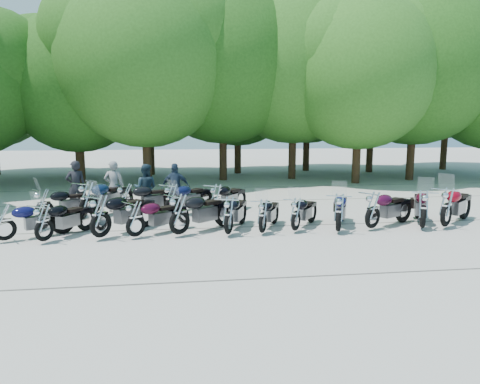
{
  "coord_description": "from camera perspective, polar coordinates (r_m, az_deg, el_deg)",
  "views": [
    {
      "loc": [
        -1.66,
        -11.24,
        3.11
      ],
      "look_at": [
        0.0,
        1.5,
        1.1
      ],
      "focal_mm": 32.0,
      "sensor_mm": 36.0,
      "label": 1
    }
  ],
  "objects": [
    {
      "name": "ground",
      "position": [
        11.78,
        0.95,
        -6.42
      ],
      "size": [
        90.0,
        90.0,
        0.0
      ],
      "primitive_type": "plane",
      "color": "#A29C92",
      "rests_on": "ground"
    },
    {
      "name": "tree_2",
      "position": [
        24.82,
        -21.01,
        13.4
      ],
      "size": [
        7.31,
        7.31,
        8.97
      ],
      "color": "#3A2614",
      "rests_on": "ground"
    },
    {
      "name": "tree_3",
      "position": [
        22.79,
        -12.71,
        16.78
      ],
      "size": [
        8.7,
        8.7,
        10.67
      ],
      "color": "#3A2614",
      "rests_on": "ground"
    },
    {
      "name": "tree_4",
      "position": [
        24.69,
        -2.35,
        17.09
      ],
      "size": [
        9.13,
        9.13,
        11.2
      ],
      "color": "#3A2614",
      "rests_on": "ground"
    },
    {
      "name": "tree_5",
      "position": [
        25.48,
        7.21,
        16.63
      ],
      "size": [
        9.04,
        9.04,
        11.1
      ],
      "color": "#3A2614",
      "rests_on": "ground"
    },
    {
      "name": "tree_6",
      "position": [
        24.06,
        15.69,
        15.02
      ],
      "size": [
        8.0,
        8.0,
        9.82
      ],
      "color": "#3A2614",
      "rests_on": "ground"
    },
    {
      "name": "tree_7",
      "position": [
        26.58,
        22.43,
        15.33
      ],
      "size": [
        8.79,
        8.79,
        10.79
      ],
      "color": "#3A2614",
      "rests_on": "ground"
    },
    {
      "name": "tree_10",
      "position": [
        29.09,
        -21.16,
        13.33
      ],
      "size": [
        7.78,
        7.78,
        9.55
      ],
      "color": "#3A2614",
      "rests_on": "ground"
    },
    {
      "name": "tree_11",
      "position": [
        27.85,
        -12.07,
        13.61
      ],
      "size": [
        7.56,
        7.56,
        9.28
      ],
      "color": "#3A2614",
      "rests_on": "ground"
    },
    {
      "name": "tree_12",
      "position": [
        28.05,
        -0.31,
        14.24
      ],
      "size": [
        7.88,
        7.88,
        9.67
      ],
      "color": "#3A2614",
      "rests_on": "ground"
    },
    {
      "name": "tree_13",
      "position": [
        30.05,
        9.03,
        14.37
      ],
      "size": [
        8.31,
        8.31,
        10.2
      ],
      "color": "#3A2614",
      "rests_on": "ground"
    },
    {
      "name": "tree_14",
      "position": [
        30.12,
        17.31,
        13.68
      ],
      "size": [
        8.02,
        8.02,
        9.84
      ],
      "color": "#3A2614",
      "rests_on": "ground"
    },
    {
      "name": "tree_15",
      "position": [
        33.89,
        26.19,
        14.64
      ],
      "size": [
        9.67,
        9.67,
        11.86
      ],
      "color": "#3A2614",
      "rests_on": "ground"
    },
    {
      "name": "motorcycle_0",
      "position": [
        13.02,
        -28.97,
        -3.41
      ],
      "size": [
        2.11,
        1.62,
        1.18
      ],
      "primitive_type": null,
      "rotation": [
        0.0,
        0.0,
        2.12
      ],
      "color": "#0D0E3A",
      "rests_on": "ground"
    },
    {
      "name": "motorcycle_1",
      "position": [
        12.46,
        -24.71,
        -3.58
      ],
      "size": [
        1.64,
        2.14,
        1.19
      ],
      "primitive_type": null,
      "rotation": [
        0.0,
        0.0,
        2.6
      ],
      "color": "black",
      "rests_on": "ground"
    },
    {
      "name": "motorcycle_2",
      "position": [
        12.25,
        -18.12,
        -2.89
      ],
      "size": [
        2.14,
        2.41,
        1.41
      ],
      "primitive_type": null,
      "rotation": [
        0.0,
        0.0,
        2.47
      ],
      "color": "black",
      "rests_on": "ground"
    },
    {
      "name": "motorcycle_3",
      "position": [
        12.13,
        -13.78,
        -3.33
      ],
      "size": [
        2.05,
        1.81,
        1.19
      ],
      "primitive_type": null,
      "rotation": [
        0.0,
        0.0,
        2.24
      ],
      "color": "#37071D",
      "rests_on": "ground"
    },
    {
      "name": "motorcycle_4",
      "position": [
        12.08,
        -8.08,
        -2.77
      ],
      "size": [
        2.36,
        2.1,
        1.37
      ],
      "primitive_type": null,
      "rotation": [
        0.0,
        0.0,
        2.25
      ],
      "color": "black",
      "rests_on": "ground"
    },
    {
      "name": "motorcycle_5",
      "position": [
        12.02,
        -1.53,
        -2.99
      ],
      "size": [
        1.45,
        2.35,
        1.27
      ],
      "primitive_type": null,
      "rotation": [
        0.0,
        0.0,
        2.78
      ],
      "color": "black",
      "rests_on": "ground"
    },
    {
      "name": "motorcycle_6",
      "position": [
        12.23,
        3.06,
        -3.08
      ],
      "size": [
        1.43,
        2.11,
        1.15
      ],
      "primitive_type": null,
      "rotation": [
        0.0,
        0.0,
        2.7
      ],
      "color": "black",
      "rests_on": "ground"
    },
    {
      "name": "motorcycle_7",
      "position": [
        12.56,
        7.46,
        -2.82
      ],
      "size": [
        1.68,
        2.03,
        1.16
      ],
      "primitive_type": null,
      "rotation": [
        0.0,
        0.0,
        2.53
      ],
      "color": "black",
      "rests_on": "ground"
    },
    {
      "name": "motorcycle_8",
      "position": [
        12.65,
        13.05,
        -2.51
      ],
      "size": [
        1.6,
        2.42,
        1.32
      ],
      "primitive_type": null,
      "rotation": [
        0.0,
        0.0,
        2.72
      ],
      "color": "#0E0F3D",
      "rests_on": "ground"
    },
    {
      "name": "motorcycle_9",
      "position": [
        13.3,
        17.3,
        -2.14
      ],
      "size": [
        2.36,
        1.81,
        1.32
      ],
      "primitive_type": null,
      "rotation": [
        0.0,
        0.0,
        2.11
      ],
      "color": "#31061E",
      "rests_on": "ground"
    },
    {
      "name": "motorcycle_10",
      "position": [
        13.85,
        23.25,
        -1.94
      ],
      "size": [
        1.7,
        2.49,
        1.36
      ],
      "primitive_type": null,
      "rotation": [
        0.0,
        0.0,
        2.69
      ],
      "color": "#370717",
      "rests_on": "ground"
    },
    {
      "name": "motorcycle_11",
      "position": [
        14.32,
        25.86,
        -1.65
      ],
      "size": [
        2.44,
        2.19,
        1.43
      ],
      "primitive_type": null,
      "rotation": [
        0.0,
        0.0,
        2.25
      ],
      "color": "maroon",
      "rests_on": "ground"
    },
    {
      "name": "motorcycle_12",
      "position": [
        15.2,
        -24.67,
        -1.39
      ],
      "size": [
        2.14,
        1.78,
        1.22
      ],
      "primitive_type": null,
      "rotation": [
        0.0,
        0.0,
        2.19
      ],
      "color": "black",
      "rests_on": "ground"
    },
    {
      "name": "motorcycle_13",
      "position": [
        15.02,
        -19.68,
        -0.81
      ],
      "size": [
        2.03,
        2.54,
        1.43
      ],
      "primitive_type": null,
      "rotation": [
        0.0,
        0.0,
        2.56
      ],
      "color": "#0C1C38",
      "rests_on": "ground"
    },
    {
      "name": "motorcycle_14",
      "position": [
        14.87,
        -14.88,
        -0.88
      ],
      "size": [
        2.41,
        1.7,
        1.33
      ],
      "primitive_type": null,
      "rotation": [
        0.0,
        0.0,
        2.04
      ],
      "color": "black",
      "rests_on": "ground"
    },
    {
      "name": "motorcycle_15",
      "position": [
        14.53,
        -9.07,
        -0.91
      ],
      "size": [
        2.14,
        2.21,
        1.33
      ],
      "primitive_type": null,
      "rotation": [
        0.0,
        0.0,
        2.39
      ],
      "color": "black",
      "rests_on": "ground"
    },
    {
      "name": "motorcycle_16",
      "position": [
        14.6,
        -3.21,
        -0.88
      ],
      "size": [
        1.92,
        2.21,
        1.27
      ],
      "primitive_type": null,
      "rotation": [
        0.0,
        0.0,
        2.49
      ],
      "color": "black",
      "rests_on": "ground"
    },
    {
      "name": "rider_0",
      "position": [
        16.5,
        -21.03,
        0.71
      ],
      "size": [
        0.78,
        0.61,
        1.87
      ],
      "primitive_type": "imported",
      "rotation": [
        0.0,
        0.0,
        3.42
      ],
      "color": "black",
      "rests_on": "ground"
    },
    {
      "name": "rider_1",
      "position": [
        15.73,
        -12.47,
        0.5
      ],
      "size": [
        0.95,
        0.8,
        1.74
      ],
      "primitive_type": "imported",
      "rotation": [
        0.0,
        0.0,
        2.97
      ],
      "color": "#203442",
      "rests_on": "ground"
    },
    {
      "name": "rider_2",
      "position": [
        15.72,
        -8.58,
        0.62
      ],
      "size": [
        1.03,
        0.44,
        1.75
      ],
      "primitive_type": "imported",
      "rotation": [
        0.0,
        0.0,
        3.16
      ],
      "color": "#202F44",
      "rests_on": "ground"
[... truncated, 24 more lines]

